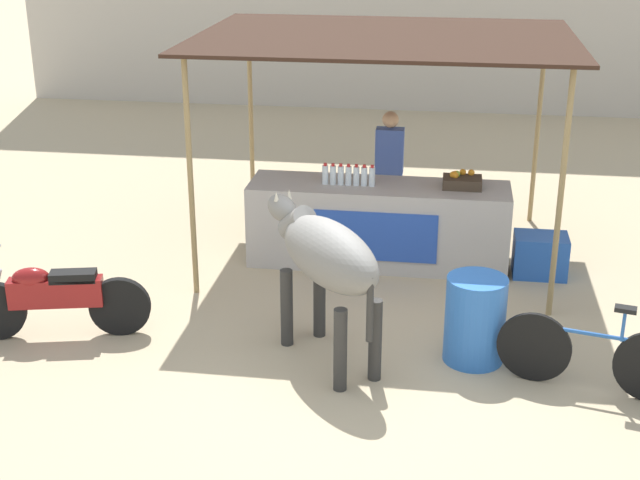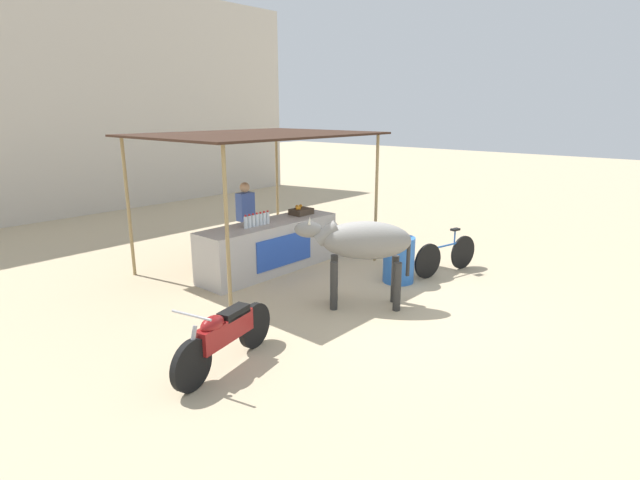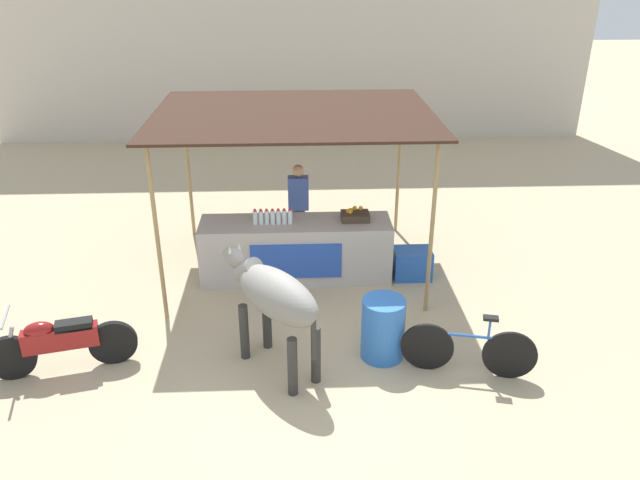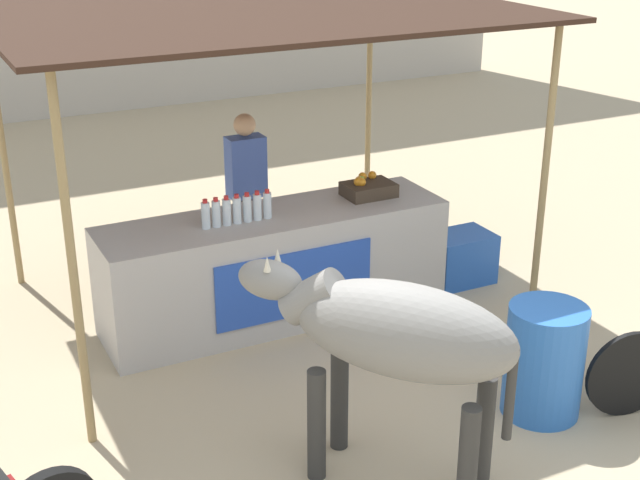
# 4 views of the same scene
# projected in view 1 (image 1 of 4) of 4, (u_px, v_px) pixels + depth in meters

# --- Properties ---
(ground_plane) EXTENTS (60.00, 60.00, 0.00)m
(ground_plane) POSITION_uv_depth(u_px,v_px,m) (357.00, 350.00, 8.55)
(ground_plane) COLOR tan
(stall_counter) EXTENTS (3.00, 0.82, 0.96)m
(stall_counter) POSITION_uv_depth(u_px,v_px,m) (378.00, 224.00, 10.40)
(stall_counter) COLOR #B2ADA8
(stall_counter) RESTS_ON ground
(stall_awning) EXTENTS (4.20, 3.20, 2.62)m
(stall_awning) POSITION_uv_depth(u_px,v_px,m) (385.00, 44.00, 9.94)
(stall_awning) COLOR #382319
(stall_awning) RESTS_ON ground
(water_bottle_row) EXTENTS (0.61, 0.07, 0.25)m
(water_bottle_row) POSITION_uv_depth(u_px,v_px,m) (349.00, 175.00, 10.19)
(water_bottle_row) COLOR silver
(water_bottle_row) RESTS_ON stall_counter
(fruit_crate) EXTENTS (0.44, 0.32, 0.18)m
(fruit_crate) POSITION_uv_depth(u_px,v_px,m) (462.00, 181.00, 10.13)
(fruit_crate) COLOR #3F3326
(fruit_crate) RESTS_ON stall_counter
(vendor_behind_counter) EXTENTS (0.34, 0.22, 1.65)m
(vendor_behind_counter) POSITION_uv_depth(u_px,v_px,m) (389.00, 175.00, 10.95)
(vendor_behind_counter) COLOR #383842
(vendor_behind_counter) RESTS_ON ground
(cooler_box) EXTENTS (0.60, 0.44, 0.48)m
(cooler_box) POSITION_uv_depth(u_px,v_px,m) (540.00, 255.00, 10.14)
(cooler_box) COLOR blue
(cooler_box) RESTS_ON ground
(water_barrel) EXTENTS (0.56, 0.56, 0.83)m
(water_barrel) POSITION_uv_depth(u_px,v_px,m) (475.00, 319.00, 8.23)
(water_barrel) COLOR blue
(water_barrel) RESTS_ON ground
(cow) EXTENTS (1.43, 1.64, 1.44)m
(cow) POSITION_uv_depth(u_px,v_px,m) (326.00, 256.00, 8.03)
(cow) COLOR gray
(cow) RESTS_ON ground
(motorcycle_parked) EXTENTS (1.77, 0.64, 0.90)m
(motorcycle_parked) POSITION_uv_depth(u_px,v_px,m) (54.00, 297.00, 8.66)
(motorcycle_parked) COLOR black
(motorcycle_parked) RESTS_ON ground
(bicycle_leaning) EXTENTS (1.63, 0.41, 0.85)m
(bicycle_leaning) POSITION_uv_depth(u_px,v_px,m) (593.00, 355.00, 7.73)
(bicycle_leaning) COLOR black
(bicycle_leaning) RESTS_ON ground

